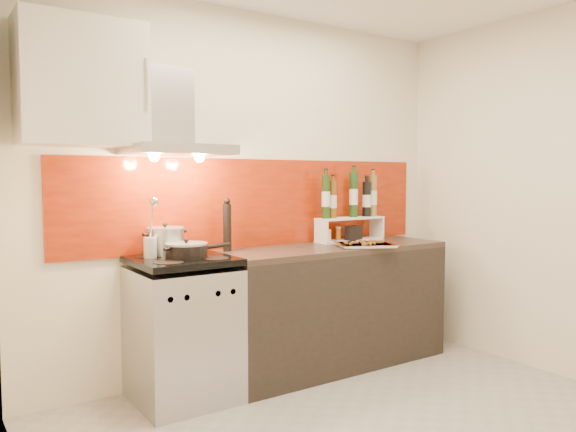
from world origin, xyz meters
TOP-DOWN VIEW (x-y plane):
  - back_wall at (0.00, 1.40)m, footprint 3.40×0.02m
  - left_wall at (-1.70, 0.00)m, footprint 0.02×2.80m
  - right_wall at (1.70, 0.00)m, footprint 0.02×2.80m
  - backsplash at (0.05, 1.39)m, footprint 3.00×0.02m
  - range_stove at (-0.70, 1.10)m, footprint 0.60×0.60m
  - counter at (0.50, 1.10)m, footprint 1.80×0.60m
  - range_hood at (-0.70, 1.24)m, footprint 0.62×0.50m
  - upper_cabinet at (-1.25, 1.22)m, footprint 0.70×0.35m
  - stock_pot at (-0.74, 1.27)m, footprint 0.24×0.24m
  - saute_pan at (-0.68, 1.06)m, footprint 0.50×0.26m
  - utensil_jar at (-0.87, 1.18)m, footprint 0.08×0.12m
  - pepper_mill at (-0.30, 1.26)m, footprint 0.06×0.06m
  - step_shelf at (0.80, 1.25)m, footprint 0.60×0.16m
  - caddy_box at (0.80, 1.21)m, footprint 0.17×0.11m
  - baking_tray at (0.67, 0.92)m, footprint 0.51×0.46m

SIDE VIEW (x-z plane):
  - range_stove at x=-0.70m, z-range -0.01..0.90m
  - counter at x=0.50m, z-range 0.00..0.90m
  - baking_tray at x=0.67m, z-range 0.90..0.93m
  - saute_pan at x=-0.68m, z-range 0.90..1.02m
  - caddy_box at x=0.80m, z-range 0.89..1.03m
  - stock_pot at x=-0.74m, z-range 0.89..1.10m
  - utensil_jar at x=-0.87m, z-range 0.82..1.21m
  - pepper_mill at x=-0.30m, z-range 0.89..1.26m
  - step_shelf at x=0.80m, z-range 0.87..1.42m
  - backsplash at x=0.05m, z-range 0.90..1.54m
  - back_wall at x=0.00m, z-range 0.00..2.60m
  - left_wall at x=-1.70m, z-range 0.00..2.60m
  - right_wall at x=1.70m, z-range 0.00..2.60m
  - range_hood at x=-0.70m, z-range 1.44..2.05m
  - upper_cabinet at x=-1.25m, z-range 1.59..2.31m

